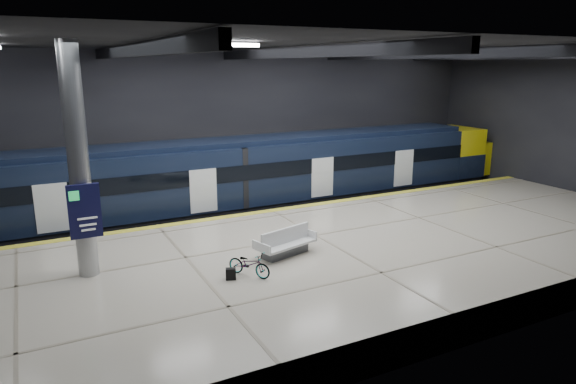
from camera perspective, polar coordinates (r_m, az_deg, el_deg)
ground at (r=20.51m, az=1.66°, el=-6.92°), size 30.00×30.00×0.00m
room_shell at (r=19.22m, az=1.77°, el=9.22°), size 30.10×16.10×8.05m
platform at (r=18.31m, az=5.48°, el=-7.77°), size 30.00×11.00×1.10m
safety_strip at (r=22.48m, az=-1.71°, el=-2.05°), size 30.00×0.40×0.01m
rails at (r=25.18m, az=-4.39°, el=-2.75°), size 30.00×1.52×0.16m
train at (r=25.55m, az=-0.11°, el=2.12°), size 29.40×2.84×3.79m
bench at (r=17.24m, az=-0.30°, el=-5.97°), size 2.30×1.42×0.95m
bicycle at (r=15.63m, az=-4.32°, el=-7.98°), size 1.23×1.47×0.76m
pannier_bag at (r=15.51m, az=-6.38°, el=-9.03°), size 0.34×0.27×0.35m
info_column at (r=16.04m, az=-22.21°, el=2.69°), size 0.90×0.78×6.90m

